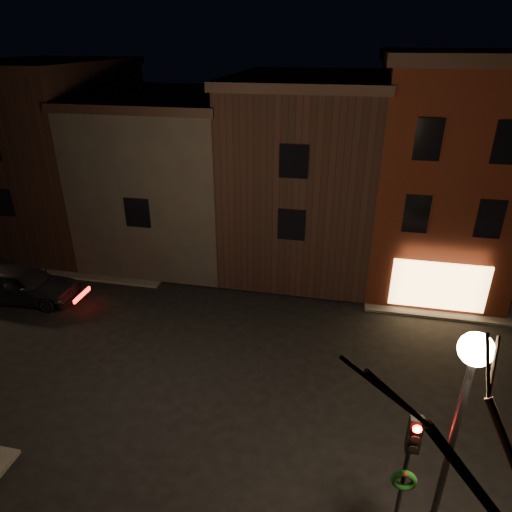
% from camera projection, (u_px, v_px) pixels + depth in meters
% --- Properties ---
extents(ground, '(120.00, 120.00, 0.00)m').
position_uv_depth(ground, '(228.00, 368.00, 17.00)').
color(ground, black).
rests_on(ground, ground).
extents(sidewalk_far_left, '(30.00, 30.00, 0.12)m').
position_uv_depth(sidewalk_far_left, '(60.00, 183.00, 38.32)').
color(sidewalk_far_left, '#2D2B28').
rests_on(sidewalk_far_left, ground).
extents(corner_building, '(6.50, 8.50, 10.50)m').
position_uv_depth(corner_building, '(441.00, 171.00, 21.51)').
color(corner_building, '#3F150B').
rests_on(corner_building, ground).
extents(row_building_a, '(7.30, 10.30, 9.40)m').
position_uv_depth(row_building_a, '(305.00, 170.00, 23.87)').
color(row_building_a, black).
rests_on(row_building_a, ground).
extents(row_building_b, '(7.80, 10.30, 8.40)m').
position_uv_depth(row_building_b, '(176.00, 172.00, 25.44)').
color(row_building_b, black).
rests_on(row_building_b, ground).
extents(row_building_c, '(7.30, 10.30, 9.90)m').
position_uv_depth(row_building_c, '(57.00, 152.00, 26.47)').
color(row_building_c, black).
rests_on(row_building_c, ground).
extents(street_lamp_near, '(0.60, 0.60, 6.48)m').
position_uv_depth(street_lamp_near, '(463.00, 399.00, 8.31)').
color(street_lamp_near, black).
rests_on(street_lamp_near, sidewalk_near_right).
extents(traffic_signal, '(0.58, 0.38, 4.05)m').
position_uv_depth(traffic_signal, '(408.00, 462.00, 9.89)').
color(traffic_signal, black).
rests_on(traffic_signal, sidewalk_near_right).
extents(parked_car_a, '(5.04, 2.25, 1.68)m').
position_uv_depth(parked_car_a, '(23.00, 284.00, 21.04)').
color(parked_car_a, black).
rests_on(parked_car_a, ground).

